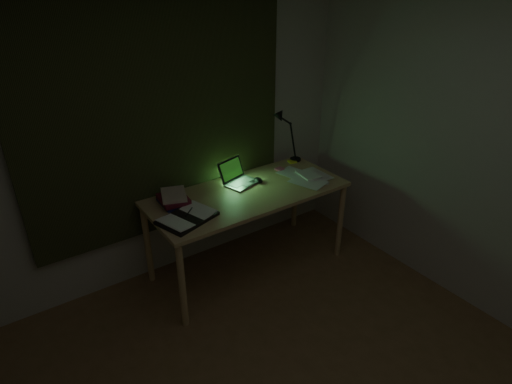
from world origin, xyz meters
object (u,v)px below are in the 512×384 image
Objects in this scene: book_stack at (174,198)px; loose_papers at (303,176)px; desk_lamp at (297,133)px; laptop at (242,173)px; desk at (248,231)px; open_textbook at (187,217)px.

book_stack is 1.18m from loose_papers.
desk_lamp is (1.36, 0.13, 0.23)m from book_stack.
desk is at bearing -122.87° from laptop.
book_stack is at bearing 66.64° from open_textbook.
loose_papers is at bearing -36.60° from laptop.
desk_lamp is at bearing 21.25° from desk.
desk_lamp is (0.76, 0.30, 0.67)m from desk.
laptop is at bearing -1.34° from book_stack.
loose_papers is (1.19, 0.08, -0.01)m from open_textbook.
book_stack reaches higher than open_textbook.
loose_papers is (0.57, -0.04, 0.40)m from desk.
desk_lamp is at bearing 5.53° from book_stack.
laptop is at bearing 160.01° from loose_papers.
laptop is 1.27× the size of book_stack.
open_textbook is (-0.67, -0.27, -0.08)m from laptop.
laptop is 0.57m from loose_papers.
open_textbook is 1.62× the size of book_stack.
desk is 5.34× the size of laptop.
laptop is at bearing 73.74° from desk.
laptop is at bearing 4.43° from open_textbook.
desk_lamp is at bearing -5.09° from laptop.
desk is 0.70m from loose_papers.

